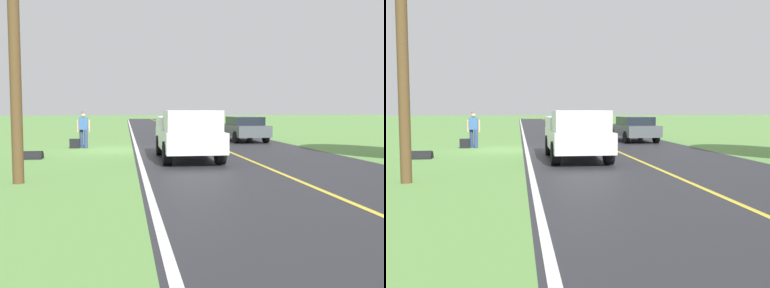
# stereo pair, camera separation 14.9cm
# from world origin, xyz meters

# --- Properties ---
(ground_plane) EXTENTS (200.00, 200.00, 0.00)m
(ground_plane) POSITION_xyz_m (0.00, 0.00, 0.00)
(ground_plane) COLOR #609347
(road_surface) EXTENTS (8.27, 120.00, 0.00)m
(road_surface) POSITION_xyz_m (-4.82, 0.00, 0.00)
(road_surface) COLOR #28282D
(road_surface) RESTS_ON ground
(lane_edge_line) EXTENTS (0.16, 117.60, 0.00)m
(lane_edge_line) POSITION_xyz_m (-0.87, 0.00, 0.01)
(lane_edge_line) COLOR silver
(lane_edge_line) RESTS_ON ground
(lane_centre_line) EXTENTS (0.14, 117.60, 0.00)m
(lane_centre_line) POSITION_xyz_m (-4.82, 0.00, 0.01)
(lane_centre_line) COLOR gold
(lane_centre_line) RESTS_ON ground
(hitchhiker_walking) EXTENTS (0.62, 0.51, 1.75)m
(hitchhiker_walking) POSITION_xyz_m (1.61, -1.14, 0.98)
(hitchhiker_walking) COLOR navy
(hitchhiker_walking) RESTS_ON ground
(suitcase_carried) EXTENTS (0.47, 0.22, 0.45)m
(suitcase_carried) POSITION_xyz_m (2.03, -1.04, 0.23)
(suitcase_carried) COLOR black
(suitcase_carried) RESTS_ON ground
(pickup_truck_passing) EXTENTS (2.12, 5.41, 1.82)m
(pickup_truck_passing) POSITION_xyz_m (-2.63, 4.50, 0.97)
(pickup_truck_passing) COLOR silver
(pickup_truck_passing) RESTS_ON ground
(sedan_near_oncoming) EXTENTS (2.06, 4.47, 1.41)m
(sedan_near_oncoming) POSITION_xyz_m (-7.09, -4.29, 0.75)
(sedan_near_oncoming) COLOR #4C5156
(sedan_near_oncoming) RESTS_ON ground
(utility_pole_roadside) EXTENTS (0.28, 0.28, 8.29)m
(utility_pole_roadside) POSITION_xyz_m (2.34, 9.00, 4.15)
(utility_pole_roadside) COLOR brown
(utility_pole_roadside) RESTS_ON ground
(drainage_culvert) EXTENTS (0.80, 0.60, 0.60)m
(drainage_culvert) POSITION_xyz_m (3.13, 3.33, 0.00)
(drainage_culvert) COLOR black
(drainage_culvert) RESTS_ON ground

